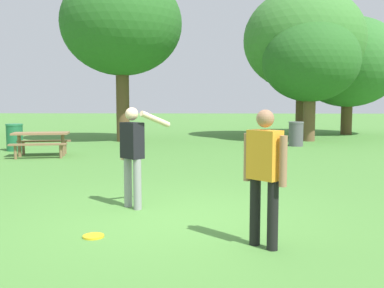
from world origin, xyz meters
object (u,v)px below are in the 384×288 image
Objects in this scene: frisbee at (93,236)px; picnic_table_near at (41,139)px; person_thrower at (133,149)px; trash_can_further_along at (296,134)px; trash_can_beside_table at (15,137)px; tree_slender_mid at (304,41)px; tree_far_right at (311,61)px; tree_broad_center at (122,24)px; person_catcher at (264,169)px; tree_back_left at (348,62)px.

frisbee is 0.14× the size of picnic_table_near.
person_thrower reaches higher than trash_can_further_along.
tree_slender_mid is (11.32, 5.87, 4.12)m from trash_can_beside_table.
frisbee is 0.05× the size of tree_far_right.
frisbee is (-0.25, -1.57, -0.95)m from person_thrower.
tree_slender_mid is (9.76, 7.44, 4.04)m from picnic_table_near.
trash_can_beside_table is (-5.66, 8.16, -0.48)m from person_thrower.
tree_broad_center is 1.37× the size of tree_far_right.
person_catcher is at bearing -104.75° from tree_far_right.
person_catcher is at bearing -103.38° from tree_slender_mid.
frisbee is (-2.13, 0.30, -0.93)m from person_catcher.
frisbee is at bearing -80.42° from tree_broad_center.
person_thrower reaches higher than trash_can_beside_table.
person_thrower is 0.31× the size of tree_far_right.
person_thrower is at bearing -55.27° from trash_can_beside_table.
tree_far_right is at bearing 75.25° from person_catcher.
trash_can_beside_table is at bearing 119.08° from frisbee.
trash_can_beside_table is at bearing -128.64° from tree_broad_center.
frisbee is 17.31m from tree_slender_mid.
tree_far_right is (5.91, 14.06, 3.49)m from frisbee.
person_catcher is 0.84× the size of picnic_table_near.
tree_far_right is (9.75, 5.90, 2.94)m from picnic_table_near.
tree_broad_center reaches higher than trash_can_further_along.
trash_can_beside_table is (-7.54, 10.03, -0.46)m from person_catcher.
tree_far_right reaches higher than trash_can_beside_table.
tree_back_left is at bearing 62.67° from person_thrower.
person_catcher is 0.27× the size of tree_back_left.
picnic_table_near is 2.22m from trash_can_beside_table.
frisbee is 15.65m from tree_far_right.
frisbee is 11.14m from trash_can_beside_table.
tree_back_left reaches higher than person_thrower.
tree_far_right is at bearing -90.06° from tree_slender_mid.
tree_far_right reaches higher than person_thrower.
person_thrower is 1.71× the size of trash_can_further_along.
tree_slender_mid reaches higher than trash_can_beside_table.
tree_broad_center is 8.37m from tree_far_right.
tree_back_left reaches higher than person_catcher.
person_catcher is 5.99× the size of frisbee.
trash_can_beside_table reaches higher than picnic_table_near.
tree_back_left reaches higher than trash_can_beside_table.
picnic_table_near is 12.92m from tree_slender_mid.
trash_can_further_along is at bearing 77.11° from person_catcher.
person_catcher is at bearing -53.07° from trash_can_beside_table.
tree_back_left is at bearing 70.08° from person_catcher.
person_catcher is at bearing -72.35° from tree_broad_center.
tree_far_right is (5.66, 12.49, 2.54)m from person_thrower.
tree_slender_mid is (5.91, 15.60, 4.59)m from frisbee.
tree_back_left is at bearing 54.63° from tree_far_right.
picnic_table_near is at bearing -45.00° from trash_can_beside_table.
trash_can_further_along is at bearing -14.16° from tree_broad_center.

